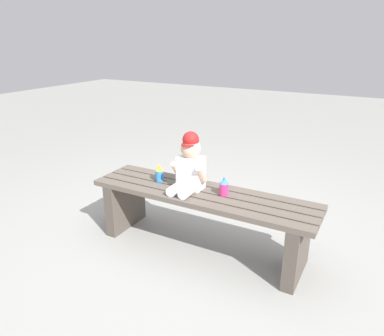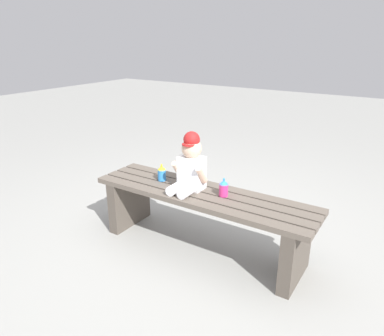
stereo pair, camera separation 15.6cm
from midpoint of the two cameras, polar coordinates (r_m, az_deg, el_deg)
name	(u,v)px [view 2 (the right image)]	position (r m, az deg, el deg)	size (l,w,h in m)	color
ground_plane	(201,248)	(2.67, 3.21, -12.45)	(16.00, 16.00, 0.00)	#999993
park_bench	(202,211)	(2.52, 3.34, -6.75)	(1.58, 0.40, 0.44)	#60564C
child_figure	(190,165)	(2.44, 1.55, 0.47)	(0.23, 0.27, 0.40)	white
sippy_cup_left	(162,173)	(2.63, -3.10, -0.78)	(0.06, 0.06, 0.12)	#338CE5
sippy_cup_right	(224,188)	(2.39, 6.89, -3.12)	(0.06, 0.06, 0.12)	#E5337F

